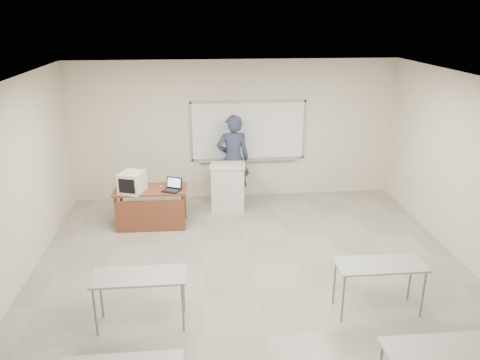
{
  "coord_description": "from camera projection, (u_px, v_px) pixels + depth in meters",
  "views": [
    {
      "loc": [
        -0.79,
        -5.82,
        3.91
      ],
      "look_at": [
        -0.04,
        2.2,
        1.01
      ],
      "focal_mm": 35.0,
      "sensor_mm": 36.0,
      "label": 1
    }
  ],
  "objects": [
    {
      "name": "floor",
      "position": [
        257.0,
        296.0,
        6.84
      ],
      "size": [
        7.0,
        8.0,
        0.01
      ],
      "primitive_type": "cube",
      "color": "gray",
      "rests_on": "ground"
    },
    {
      "name": "laptop",
      "position": [
        171.0,
        187.0,
        8.77
      ],
      "size": [
        0.31,
        0.29,
        0.23
      ],
      "rotation": [
        0.0,
        0.0,
        -0.41
      ],
      "color": "black",
      "rests_on": "instructor_desk"
    },
    {
      "name": "student_desks",
      "position": [
        273.0,
        312.0,
        5.35
      ],
      "size": [
        4.4,
        2.2,
        0.73
      ],
      "color": "#A3A49E",
      "rests_on": "floor"
    },
    {
      "name": "instructor_desk",
      "position": [
        151.0,
        201.0,
        8.84
      ],
      "size": [
        1.36,
        0.68,
        0.75
      ],
      "rotation": [
        0.0,
        0.0,
        -0.01
      ],
      "color": "brown",
      "rests_on": "floor"
    },
    {
      "name": "keyboard",
      "position": [
        221.0,
        166.0,
        9.36
      ],
      "size": [
        0.47,
        0.18,
        0.03
      ],
      "primitive_type": "cube",
      "rotation": [
        0.0,
        0.0,
        0.04
      ],
      "color": "beige",
      "rests_on": "podium"
    },
    {
      "name": "mouse",
      "position": [
        161.0,
        186.0,
        8.93
      ],
      "size": [
        0.1,
        0.07,
        0.03
      ],
      "primitive_type": "ellipsoid",
      "rotation": [
        0.0,
        0.0,
        -0.15
      ],
      "color": "#9A9CA2",
      "rests_on": "instructor_desk"
    },
    {
      "name": "podium",
      "position": [
        228.0,
        187.0,
        9.65
      ],
      "size": [
        0.71,
        0.52,
        0.99
      ],
      "rotation": [
        0.0,
        0.0,
        -0.1
      ],
      "color": "#BAB8B1",
      "rests_on": "floor"
    },
    {
      "name": "presenter",
      "position": [
        233.0,
        159.0,
        9.94
      ],
      "size": [
        0.73,
        0.5,
        1.92
      ],
      "primitive_type": "imported",
      "rotation": [
        0.0,
        0.0,
        3.2
      ],
      "color": "black",
      "rests_on": "floor"
    },
    {
      "name": "crt_monitor",
      "position": [
        133.0,
        182.0,
        8.67
      ],
      "size": [
        0.41,
        0.46,
        0.39
      ],
      "rotation": [
        0.0,
        0.0,
        -0.33
      ],
      "color": "beige",
      "rests_on": "instructor_desk"
    },
    {
      "name": "whiteboard",
      "position": [
        248.0,
        131.0,
        10.08
      ],
      "size": [
        2.48,
        0.1,
        1.31
      ],
      "color": "white",
      "rests_on": "floor"
    }
  ]
}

